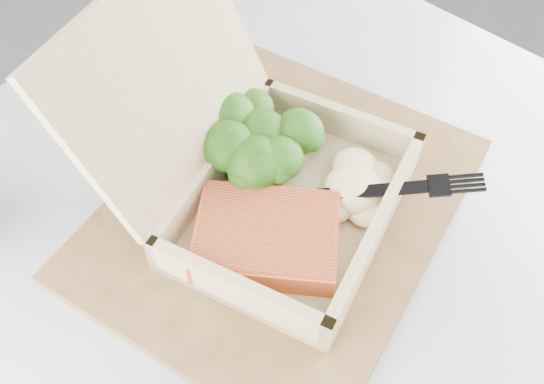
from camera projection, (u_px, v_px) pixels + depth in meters
floor at (336, 287)px, 1.33m from camera, size 4.00×4.00×0.00m
cafe_table at (292, 316)px, 0.71m from camera, size 0.92×0.92×0.71m
serving_tray at (281, 208)px, 0.57m from camera, size 0.45×0.41×0.02m
takeout_container at (252, 165)px, 0.53m from camera, size 0.31×0.32×0.19m
salmon_fillet at (266, 237)px, 0.52m from camera, size 0.15×0.15×0.03m
broccoli_pile at (262, 140)px, 0.57m from camera, size 0.12×0.12×0.04m
mashed_potatoes at (354, 188)px, 0.55m from camera, size 0.09×0.08×0.03m
plastic_fork at (337, 191)px, 0.53m from camera, size 0.15×0.11×0.02m
receipt at (148, 124)px, 0.65m from camera, size 0.10×0.16×0.00m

